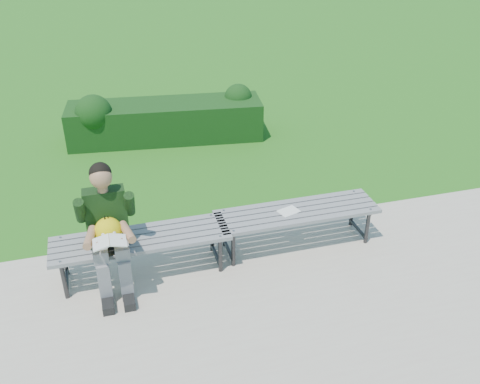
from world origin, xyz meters
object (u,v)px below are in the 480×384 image
object	(u,v)px
paper_sheet	(289,211)
bench_right	(297,214)
bench_left	(141,242)
seated_boy	(108,227)
hedge	(163,119)

from	to	relation	value
paper_sheet	bench_right	bearing A→B (deg)	0.00
bench_left	seated_boy	size ratio (longest dim) A/B	1.37
hedge	seated_boy	distance (m)	3.67
hedge	paper_sheet	bearing A→B (deg)	-75.16
bench_right	paper_sheet	bearing A→B (deg)	-180.00
hedge	bench_right	size ratio (longest dim) A/B	1.72
hedge	bench_left	distance (m)	3.48
bench_left	paper_sheet	size ratio (longest dim) A/B	6.97
seated_boy	paper_sheet	size ratio (longest dim) A/B	5.09
hedge	seated_boy	world-z (taller)	seated_boy
bench_right	paper_sheet	xyz separation A→B (m)	(-0.10, -0.00, 0.06)
hedge	bench_right	xyz separation A→B (m)	(0.99, -3.35, 0.07)
hedge	seated_boy	xyz separation A→B (m)	(-1.03, -3.50, 0.37)
bench_left	bench_right	world-z (taller)	same
bench_left	bench_right	xyz separation A→B (m)	(1.72, 0.06, 0.00)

